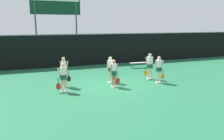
{
  "coord_description": "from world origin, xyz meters",
  "views": [
    {
      "loc": [
        -4.5,
        -12.2,
        3.66
      ],
      "look_at": [
        0.02,
        0.01,
        0.94
      ],
      "focal_mm": 35.0,
      "sensor_mm": 36.0,
      "label": 1
    }
  ],
  "objects_px": {
    "player_0": "(63,75)",
    "player_4": "(110,67)",
    "player_1": "(114,71)",
    "player_3": "(64,69)",
    "tennis_ball_3": "(101,83)",
    "tennis_ball_1": "(96,85)",
    "tennis_ball_5": "(136,94)",
    "tennis_ball_6": "(191,88)",
    "player_2": "(159,67)",
    "tennis_ball_8": "(148,77)",
    "tennis_ball_0": "(127,80)",
    "scoreboard": "(56,12)",
    "tennis_ball_9": "(97,89)",
    "tennis_ball_4": "(71,99)",
    "bench_courtside": "(141,63)",
    "tennis_ball_2": "(128,83)",
    "player_5": "(150,63)",
    "tennis_ball_7": "(118,89)"
  },
  "relations": [
    {
      "from": "bench_courtside",
      "to": "player_0",
      "type": "relative_size",
      "value": 1.16
    },
    {
      "from": "player_1",
      "to": "tennis_ball_8",
      "type": "distance_m",
      "value": 3.52
    },
    {
      "from": "tennis_ball_5",
      "to": "tennis_ball_3",
      "type": "bearing_deg",
      "value": 112.79
    },
    {
      "from": "tennis_ball_1",
      "to": "tennis_ball_5",
      "type": "distance_m",
      "value": 2.85
    },
    {
      "from": "player_4",
      "to": "tennis_ball_4",
      "type": "bearing_deg",
      "value": -153.59
    },
    {
      "from": "player_5",
      "to": "tennis_ball_2",
      "type": "height_order",
      "value": "player_5"
    },
    {
      "from": "player_2",
      "to": "tennis_ball_4",
      "type": "distance_m",
      "value": 5.98
    },
    {
      "from": "player_1",
      "to": "player_4",
      "type": "xyz_separation_m",
      "value": [
        0.16,
        1.02,
        0.03
      ]
    },
    {
      "from": "player_4",
      "to": "tennis_ball_0",
      "type": "height_order",
      "value": "player_4"
    },
    {
      "from": "player_0",
      "to": "player_4",
      "type": "bearing_deg",
      "value": 15.24
    },
    {
      "from": "player_0",
      "to": "tennis_ball_7",
      "type": "relative_size",
      "value": 23.27
    },
    {
      "from": "player_0",
      "to": "tennis_ball_6",
      "type": "relative_size",
      "value": 23.12
    },
    {
      "from": "scoreboard",
      "to": "player_2",
      "type": "height_order",
      "value": "scoreboard"
    },
    {
      "from": "tennis_ball_3",
      "to": "tennis_ball_6",
      "type": "xyz_separation_m",
      "value": [
        4.57,
        -2.86,
        0.0
      ]
    },
    {
      "from": "player_2",
      "to": "tennis_ball_0",
      "type": "height_order",
      "value": "player_2"
    },
    {
      "from": "bench_courtside",
      "to": "tennis_ball_4",
      "type": "xyz_separation_m",
      "value": [
        -7.03,
        -6.04,
        -0.37
      ]
    },
    {
      "from": "tennis_ball_4",
      "to": "tennis_ball_3",
      "type": "bearing_deg",
      "value": 44.74
    },
    {
      "from": "scoreboard",
      "to": "tennis_ball_9",
      "type": "bearing_deg",
      "value": -83.62
    },
    {
      "from": "player_2",
      "to": "tennis_ball_8",
      "type": "height_order",
      "value": "player_2"
    },
    {
      "from": "player_5",
      "to": "tennis_ball_2",
      "type": "distance_m",
      "value": 2.21
    },
    {
      "from": "tennis_ball_6",
      "to": "tennis_ball_3",
      "type": "bearing_deg",
      "value": 147.98
    },
    {
      "from": "player_3",
      "to": "tennis_ball_8",
      "type": "distance_m",
      "value": 5.93
    },
    {
      "from": "player_1",
      "to": "player_4",
      "type": "height_order",
      "value": "player_4"
    },
    {
      "from": "player_4",
      "to": "tennis_ball_8",
      "type": "height_order",
      "value": "player_4"
    },
    {
      "from": "tennis_ball_1",
      "to": "tennis_ball_4",
      "type": "height_order",
      "value": "tennis_ball_1"
    },
    {
      "from": "bench_courtside",
      "to": "tennis_ball_3",
      "type": "relative_size",
      "value": 27.45
    },
    {
      "from": "player_0",
      "to": "player_3",
      "type": "relative_size",
      "value": 0.91
    },
    {
      "from": "scoreboard",
      "to": "player_1",
      "type": "distance_m",
      "value": 10.24
    },
    {
      "from": "bench_courtside",
      "to": "tennis_ball_1",
      "type": "distance_m",
      "value": 6.63
    },
    {
      "from": "tennis_ball_2",
      "to": "tennis_ball_5",
      "type": "bearing_deg",
      "value": -103.22
    },
    {
      "from": "player_0",
      "to": "tennis_ball_7",
      "type": "height_order",
      "value": "player_0"
    },
    {
      "from": "scoreboard",
      "to": "tennis_ball_8",
      "type": "xyz_separation_m",
      "value": [
        5.22,
        -7.88,
        -4.76
      ]
    },
    {
      "from": "player_2",
      "to": "player_3",
      "type": "height_order",
      "value": "player_3"
    },
    {
      "from": "scoreboard",
      "to": "tennis_ball_0",
      "type": "bearing_deg",
      "value": -67.39
    },
    {
      "from": "player_1",
      "to": "player_3",
      "type": "relative_size",
      "value": 0.92
    },
    {
      "from": "scoreboard",
      "to": "player_4",
      "type": "relative_size",
      "value": 3.54
    },
    {
      "from": "scoreboard",
      "to": "tennis_ball_1",
      "type": "xyz_separation_m",
      "value": [
        1.18,
        -8.61,
        -4.76
      ]
    },
    {
      "from": "player_1",
      "to": "tennis_ball_3",
      "type": "distance_m",
      "value": 1.44
    },
    {
      "from": "tennis_ball_0",
      "to": "tennis_ball_4",
      "type": "relative_size",
      "value": 1.03
    },
    {
      "from": "bench_courtside",
      "to": "tennis_ball_6",
      "type": "distance_m",
      "value": 6.66
    },
    {
      "from": "scoreboard",
      "to": "player_0",
      "type": "relative_size",
      "value": 3.68
    },
    {
      "from": "tennis_ball_4",
      "to": "tennis_ball_8",
      "type": "bearing_deg",
      "value": 24.41
    },
    {
      "from": "player_2",
      "to": "tennis_ball_9",
      "type": "height_order",
      "value": "player_2"
    },
    {
      "from": "player_1",
      "to": "tennis_ball_8",
      "type": "relative_size",
      "value": 25.92
    },
    {
      "from": "tennis_ball_4",
      "to": "player_0",
      "type": "bearing_deg",
      "value": 97.17
    },
    {
      "from": "bench_courtside",
      "to": "tennis_ball_0",
      "type": "bearing_deg",
      "value": -124.17
    },
    {
      "from": "tennis_ball_5",
      "to": "player_2",
      "type": "bearing_deg",
      "value": 34.55
    },
    {
      "from": "player_1",
      "to": "tennis_ball_9",
      "type": "relative_size",
      "value": 24.84
    },
    {
      "from": "player_0",
      "to": "tennis_ball_9",
      "type": "xyz_separation_m",
      "value": [
        1.87,
        -0.15,
        -0.94
      ]
    },
    {
      "from": "player_3",
      "to": "player_4",
      "type": "distance_m",
      "value": 2.89
    }
  ]
}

